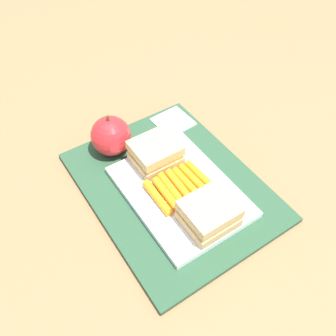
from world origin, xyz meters
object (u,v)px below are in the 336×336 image
Objects in this scene: carrot_sticks_bundle at (180,187)px; paper_napkin at (173,122)px; sandwich_half_left at (209,214)px; sandwich_half_right at (155,153)px; apple at (111,136)px; food_tray at (180,191)px.

paper_napkin is at bearing -30.71° from carrot_sticks_bundle.
sandwich_half_left is 0.26m from paper_napkin.
sandwich_half_right is 1.14× the size of paper_napkin.
paper_napkin is (0.00, -0.14, -0.04)m from apple.
apple reaches higher than sandwich_half_right.
apple is (0.16, 0.05, 0.03)m from food_tray.
sandwich_half_left is 0.93× the size of apple.
sandwich_half_right is (0.16, 0.00, 0.00)m from sandwich_half_left.
sandwich_half_right is 0.08m from carrot_sticks_bundle.
sandwich_half_left is 0.08m from carrot_sticks_bundle.
sandwich_half_left is 0.16m from sandwich_half_right.
paper_napkin is at bearing -30.50° from food_tray.
food_tray is at bearing 149.50° from paper_napkin.
food_tray reaches higher than paper_napkin.
sandwich_half_left and sandwich_half_right have the same top height.
apple is at bearing 16.62° from carrot_sticks_bundle.
sandwich_half_right is 0.78× the size of carrot_sticks_bundle.
food_tray is at bearing 180.00° from sandwich_half_right.
apple is at bearing 90.80° from paper_napkin.
apple is at bearing 30.57° from sandwich_half_right.
food_tray is 0.19m from paper_napkin.
carrot_sticks_bundle is (0.08, 0.00, -0.02)m from sandwich_half_left.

